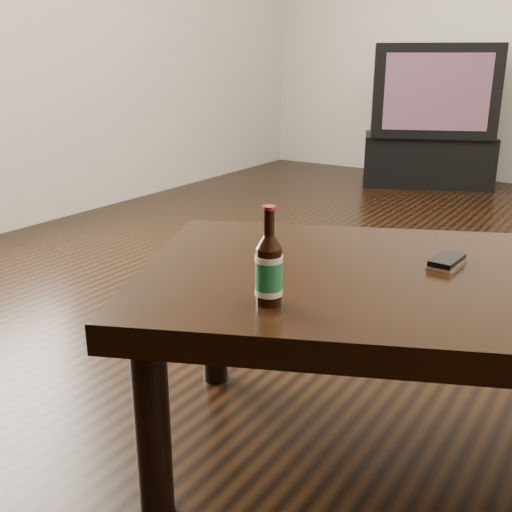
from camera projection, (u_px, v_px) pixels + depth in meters
The scene contains 6 objects.
floor at pixel (446, 332), 2.19m from camera, with size 5.00×6.00×0.01m, color black.
tv_stand at pixel (427, 160), 4.67m from camera, with size 0.96×0.48×0.38m, color black.
tv at pixel (433, 90), 4.50m from camera, with size 1.03×0.86×0.67m.
coffee_table at pixel (422, 300), 1.38m from camera, with size 1.49×1.22×0.49m.
beer_bottle at pixel (269, 270), 1.17m from camera, with size 0.07×0.07×0.20m.
phone at pixel (447, 261), 1.41m from camera, with size 0.07×0.12×0.02m.
Camera 1 is at (0.50, -2.05, 0.95)m, focal length 42.00 mm.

